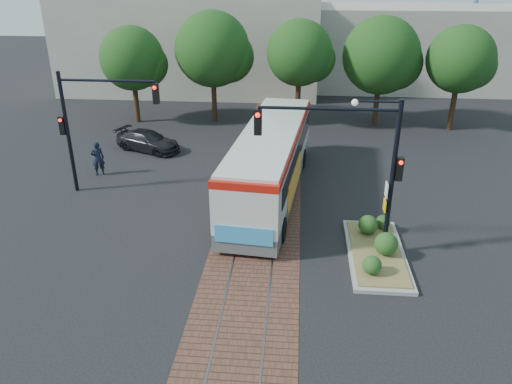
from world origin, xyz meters
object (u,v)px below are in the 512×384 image
Objects in this scene: traffic_island at (377,247)px; signal_pole_left at (88,117)px; officer at (98,158)px; signal_pole_main at (361,154)px; city_bus at (270,159)px; parked_car at (148,141)px.

signal_pole_left is at bearing 159.64° from traffic_island.
signal_pole_left is 3.68m from officer.
traffic_island is 3.95m from signal_pole_main.
officer is at bearing 175.96° from city_bus.
parked_car is at bearing 138.26° from traffic_island.
signal_pole_main is 1.44× the size of parked_car.
traffic_island is (4.54, -5.37, -1.53)m from city_bus.
signal_pole_left is 3.18× the size of officer.
officer is 0.45× the size of parked_car.
traffic_island is 1.24× the size of parked_car.
officer is (-13.93, 7.01, 0.61)m from traffic_island.
signal_pole_main is at bearing -50.02° from city_bus.
parked_car is (1.56, 4.03, -0.34)m from officer.
signal_pole_main is at bearing -21.45° from signal_pole_left.
parked_car is at bearing 82.38° from signal_pole_left.
traffic_island is at bearing 126.55° from officer.
signal_pole_main is at bearing -110.77° from parked_car.
officer is at bearing 151.94° from signal_pole_main.
signal_pole_left is (-8.65, -0.47, 2.01)m from city_bus.
traffic_island is 0.87× the size of signal_pole_main.
parked_car is at bearing 149.96° from city_bus.
officer is at bearing -178.18° from parked_car.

